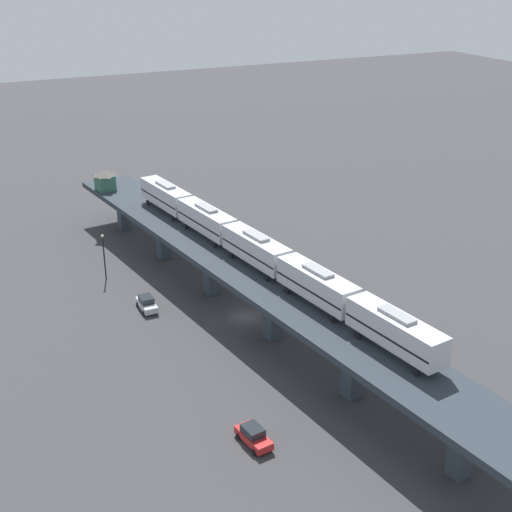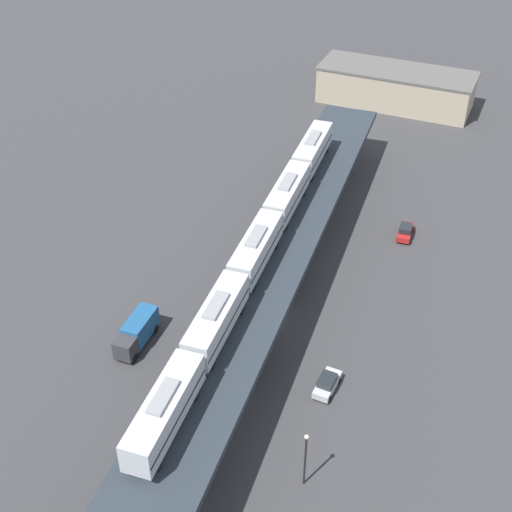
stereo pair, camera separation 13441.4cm
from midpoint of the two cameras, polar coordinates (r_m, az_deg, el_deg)
The scene contains 8 objects.
ground_plane at distance 60.09m, azimuth -41.68°, elevation -38.21°, with size 400.00×400.00×0.00m, color #38383A.
elevated_viaduct at distance 55.02m, azimuth -44.96°, elevation -36.01°, with size 20.99×92.28×7.10m.
subway_train at distance 53.00m, azimuth -47.02°, elevation -32.95°, with size 11.38×62.19×4.45m.
street_car_red at distance 56.30m, azimuth -13.58°, elevation -27.72°, with size 2.41×4.60×1.89m.
street_car_silver at distance 56.06m, azimuth -44.42°, elevation -50.59°, with size 1.97×4.41×1.89m.
delivery_truck at distance 67.45m, azimuth -56.38°, elevation -34.66°, with size 3.02×7.40×3.20m.
street_lamp at distance 57.20m, azimuth -63.42°, elevation -56.77°, with size 0.44×0.44×6.94m.
warehouse_building at distance 82.35m, azimuth -4.50°, elevation 1.33°, with size 29.08×11.75×6.80m.
Camera 2 is at (27.62, -58.36, 57.38)m, focal length 50.00 mm.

